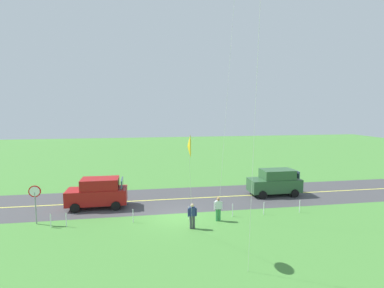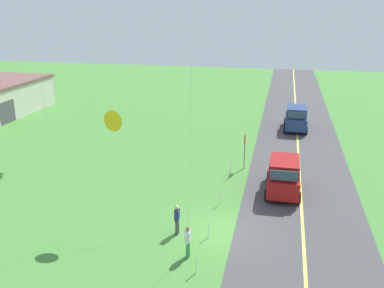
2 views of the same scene
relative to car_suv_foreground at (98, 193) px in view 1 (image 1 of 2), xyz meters
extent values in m
cube|color=#478438|center=(-5.62, 2.88, -1.20)|extent=(120.00, 120.00, 0.10)
cube|color=#424244|center=(-5.62, -1.12, -1.15)|extent=(120.00, 7.00, 0.00)
cube|color=#E5E04C|center=(-5.62, -1.12, -1.15)|extent=(120.00, 0.16, 0.00)
cube|color=maroon|center=(0.08, 0.00, -0.26)|extent=(4.40, 1.90, 1.10)
cube|color=maroon|center=(-0.17, 0.00, 0.69)|extent=(2.73, 1.75, 0.80)
cube|color=#334756|center=(0.91, 0.00, 0.69)|extent=(0.10, 1.62, 0.64)
cube|color=#334756|center=(-1.79, 0.00, 0.69)|extent=(0.10, 1.62, 0.60)
cylinder|color=black|center=(1.51, 0.95, -0.81)|extent=(0.68, 0.22, 0.68)
cylinder|color=black|center=(1.51, -0.95, -0.81)|extent=(0.68, 0.22, 0.68)
cylinder|color=black|center=(-1.35, 0.95, -0.81)|extent=(0.68, 0.22, 0.68)
cylinder|color=black|center=(-1.35, -0.95, -0.81)|extent=(0.68, 0.22, 0.68)
cube|color=#2D5633|center=(-14.60, -0.90, -0.26)|extent=(4.40, 1.90, 1.10)
cube|color=#2D5633|center=(-14.85, -0.90, 0.69)|extent=(2.73, 1.75, 0.80)
cube|color=#334756|center=(-13.77, -0.90, 0.69)|extent=(0.10, 1.61, 0.64)
cube|color=#334756|center=(-16.47, -0.90, 0.69)|extent=(0.10, 1.61, 0.60)
cylinder|color=black|center=(-13.17, 0.05, -0.81)|extent=(0.68, 0.22, 0.68)
cylinder|color=black|center=(-13.17, -1.85, -0.81)|extent=(0.68, 0.22, 0.68)
cylinder|color=black|center=(-16.03, 0.05, -0.81)|extent=(0.68, 0.22, 0.68)
cylinder|color=black|center=(-16.03, -1.85, -0.81)|extent=(0.68, 0.22, 0.68)
cylinder|color=gray|center=(3.51, 2.78, -0.10)|extent=(0.08, 0.08, 2.10)
cylinder|color=red|center=(3.51, 2.78, 1.02)|extent=(0.76, 0.04, 0.76)
cylinder|color=white|center=(3.51, 2.81, 1.02)|extent=(0.62, 0.01, 0.62)
cylinder|color=#338C4C|center=(-8.36, 4.21, -0.74)|extent=(0.16, 0.16, 0.82)
cylinder|color=#338C4C|center=(-8.18, 4.21, -0.74)|extent=(0.16, 0.16, 0.82)
cube|color=silver|center=(-8.27, 4.21, -0.05)|extent=(0.36, 0.22, 0.56)
cylinder|color=silver|center=(-8.51, 4.21, -0.10)|extent=(0.10, 0.10, 0.52)
cylinder|color=silver|center=(-8.03, 4.21, -0.10)|extent=(0.10, 0.10, 0.52)
sphere|color=#9E704C|center=(-8.27, 4.21, 0.34)|extent=(0.22, 0.22, 0.22)
cylinder|color=#3F3F47|center=(-6.43, 5.22, -0.74)|extent=(0.16, 0.16, 0.82)
cylinder|color=#3F3F47|center=(-6.25, 5.22, -0.74)|extent=(0.16, 0.16, 0.82)
cube|color=navy|center=(-6.34, 5.22, -0.05)|extent=(0.36, 0.22, 0.56)
cylinder|color=navy|center=(-6.58, 5.22, -0.10)|extent=(0.10, 0.10, 0.52)
cylinder|color=navy|center=(-6.10, 5.22, -0.10)|extent=(0.10, 0.10, 0.52)
sphere|color=#D8AD84|center=(-6.34, 5.22, 0.34)|extent=(0.22, 0.22, 0.22)
cylinder|color=silver|center=(-8.89, 3.90, 7.39)|extent=(1.27, 0.64, 17.10)
cylinder|color=silver|center=(-5.96, 6.94, 1.66)|extent=(0.77, 3.46, 5.63)
cone|color=yellow|center=(-5.58, 8.67, 4.47)|extent=(0.40, 1.11, 1.10)
cylinder|color=silver|center=(-8.03, 10.93, 5.12)|extent=(0.02, 0.73, 12.55)
cylinder|color=silver|center=(-14.50, 3.58, -0.70)|extent=(0.05, 0.05, 0.90)
cylinder|color=silver|center=(-11.75, 3.58, -0.70)|extent=(0.05, 0.05, 0.90)
cylinder|color=silver|center=(-9.46, 3.58, -0.70)|extent=(0.05, 0.05, 0.90)
cylinder|color=silver|center=(-6.37, 3.58, -0.70)|extent=(0.05, 0.05, 0.90)
cylinder|color=silver|center=(-2.67, 3.58, -0.70)|extent=(0.05, 0.05, 0.90)
cylinder|color=silver|center=(1.50, 3.58, -0.70)|extent=(0.05, 0.05, 0.90)
cylinder|color=silver|center=(2.42, 3.58, -0.70)|extent=(0.05, 0.05, 0.90)
camera|label=1|loc=(-3.30, 23.00, 6.26)|focal=28.11mm
camera|label=2|loc=(-24.90, 0.36, 10.05)|focal=39.49mm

